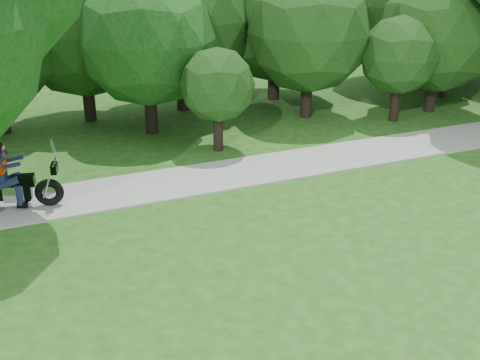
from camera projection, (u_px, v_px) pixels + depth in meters
walkway at (306, 162)px, 18.71m from camera, size 60.00×2.20×0.06m
tree_line at (244, 21)px, 23.31m from camera, size 40.27×11.27×6.85m
touring_motorcycle at (8, 184)px, 15.29m from camera, size 2.38×1.11×1.83m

